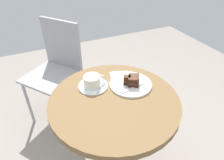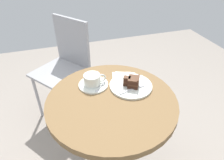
% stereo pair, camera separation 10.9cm
% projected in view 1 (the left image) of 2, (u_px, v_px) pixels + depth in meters
% --- Properties ---
extents(cafe_table, '(0.68, 0.68, 0.69)m').
position_uv_depth(cafe_table, '(114.00, 115.00, 1.10)').
color(cafe_table, brown).
rests_on(cafe_table, ground).
extents(saucer, '(0.17, 0.17, 0.01)m').
position_uv_depth(saucer, '(93.00, 86.00, 1.11)').
color(saucer, silver).
rests_on(saucer, cafe_table).
extents(coffee_cup, '(0.12, 0.09, 0.06)m').
position_uv_depth(coffee_cup, '(92.00, 81.00, 1.08)').
color(coffee_cup, silver).
rests_on(coffee_cup, saucer).
extents(teaspoon, '(0.08, 0.08, 0.00)m').
position_uv_depth(teaspoon, '(100.00, 89.00, 1.07)').
color(teaspoon, '#B7B7BC').
rests_on(teaspoon, saucer).
extents(cake_plate, '(0.24, 0.24, 0.01)m').
position_uv_depth(cake_plate, '(131.00, 84.00, 1.12)').
color(cake_plate, silver).
rests_on(cake_plate, cafe_table).
extents(cake_slice, '(0.10, 0.08, 0.06)m').
position_uv_depth(cake_slice, '(133.00, 80.00, 1.09)').
color(cake_slice, '#381E14').
rests_on(cake_slice, cake_plate).
extents(fork, '(0.15, 0.03, 0.00)m').
position_uv_depth(fork, '(130.00, 89.00, 1.07)').
color(fork, '#B7B7BC').
rests_on(fork, cake_plate).
extents(napkin, '(0.16, 0.16, 0.00)m').
position_uv_depth(napkin, '(122.00, 77.00, 1.18)').
color(napkin, silver).
rests_on(napkin, cafe_table).
extents(cafe_chair, '(0.53, 0.53, 0.87)m').
position_uv_depth(cafe_chair, '(57.00, 65.00, 1.63)').
color(cafe_chair, '#9E9EA3').
rests_on(cafe_chair, ground).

